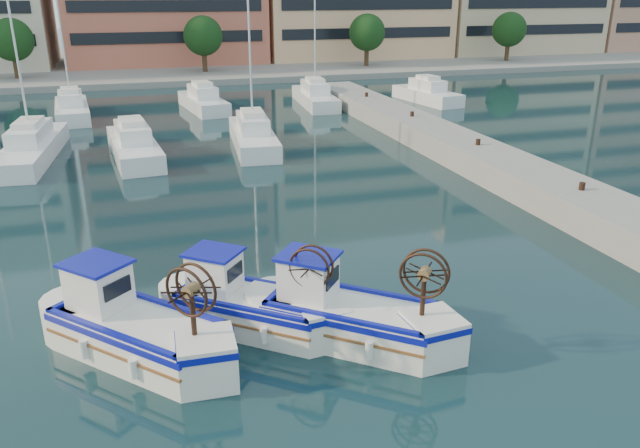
{
  "coord_description": "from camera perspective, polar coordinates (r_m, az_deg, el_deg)",
  "views": [
    {
      "loc": [
        -3.96,
        -13.69,
        8.74
      ],
      "look_at": [
        1.62,
        4.59,
        1.5
      ],
      "focal_mm": 35.0,
      "sensor_mm": 36.0,
      "label": 1
    }
  ],
  "objects": [
    {
      "name": "yacht_marina",
      "position": [
        42.12,
        -16.78,
        8.62
      ],
      "size": [
        40.93,
        21.76,
        11.5
      ],
      "color": "white",
      "rests_on": "ground"
    },
    {
      "name": "fishing_boat_a",
      "position": [
        16.47,
        -16.69,
        -8.97
      ],
      "size": [
        4.5,
        4.65,
        2.97
      ],
      "rotation": [
        0.0,
        0.0,
        0.74
      ],
      "color": "white",
      "rests_on": "ground"
    },
    {
      "name": "quay",
      "position": [
        28.71,
        20.16,
        2.97
      ],
      "size": [
        3.0,
        60.0,
        1.2
      ],
      "primitive_type": "cube",
      "color": "gray",
      "rests_on": "ground"
    },
    {
      "name": "ground",
      "position": [
        16.72,
        -0.75,
        -10.77
      ],
      "size": [
        300.0,
        300.0,
        0.0
      ],
      "primitive_type": "plane",
      "color": "#173A3C",
      "rests_on": "ground"
    },
    {
      "name": "fishing_boat_c",
      "position": [
        16.45,
        2.43,
        -8.14
      ],
      "size": [
        4.61,
        4.29,
        2.9
      ],
      "rotation": [
        0.0,
        0.0,
        0.88
      ],
      "color": "white",
      "rests_on": "ground"
    },
    {
      "name": "fishing_boat_b",
      "position": [
        17.14,
        -6.54,
        -7.2
      ],
      "size": [
        4.32,
        3.96,
        2.7
      ],
      "rotation": [
        0.0,
        0.0,
        0.89
      ],
      "color": "white",
      "rests_on": "ground"
    }
  ]
}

